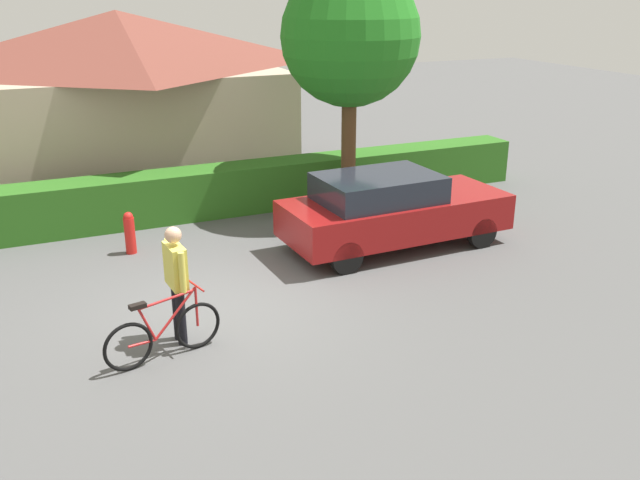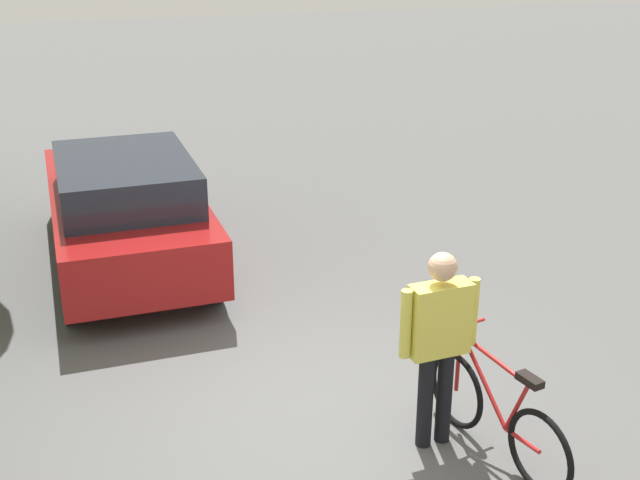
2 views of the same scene
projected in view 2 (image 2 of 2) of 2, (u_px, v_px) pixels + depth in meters
ground_plane at (309, 413)px, 7.31m from camera, size 60.00×60.00×0.00m
parked_car_near at (125, 207)px, 10.14m from camera, size 4.38×1.87×1.47m
bicycle at (496, 415)px, 6.61m from camera, size 1.66×0.56×0.97m
person_rider at (439, 335)px, 6.53m from camera, size 0.24×0.69×1.72m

